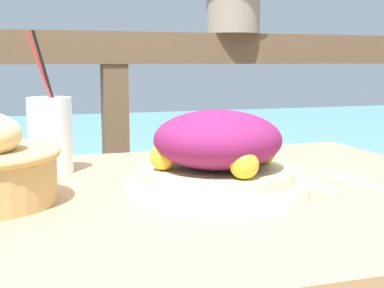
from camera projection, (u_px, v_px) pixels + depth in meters
patio_table at (198, 270)px, 0.84m from camera, size 0.93×0.73×0.77m
railing_fence at (115, 124)px, 1.55m from camera, size 2.80×0.08×1.05m
sea_backdrop at (62, 166)px, 4.00m from camera, size 12.00×4.00×0.38m
salad_plate at (217, 158)px, 0.79m from camera, size 0.27×0.27×0.12m
drink_glass at (50, 135)px, 0.94m from camera, size 0.08×0.08×0.25m
fork at (306, 179)px, 0.88m from camera, size 0.02×0.18×0.00m
knife at (360, 182)px, 0.86m from camera, size 0.03×0.18×0.00m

